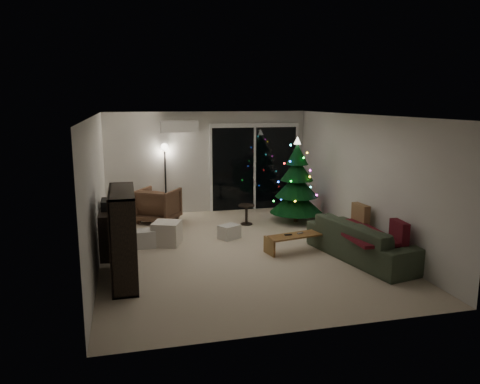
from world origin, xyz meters
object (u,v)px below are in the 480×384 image
object	(u,v)px
bookshelf	(112,237)
media_cabinet	(114,230)
coffee_table	(296,244)
armchair	(158,205)
christmas_tree	(297,180)
sofa	(365,240)

from	to	relation	value
bookshelf	media_cabinet	world-z (taller)	bookshelf
bookshelf	coffee_table	size ratio (longest dim) A/B	1.34
armchair	coffee_table	world-z (taller)	armchair
bookshelf	christmas_tree	world-z (taller)	christmas_tree
armchair	christmas_tree	world-z (taller)	christmas_tree
media_cabinet	armchair	bearing A→B (deg)	67.89
coffee_table	bookshelf	bearing A→B (deg)	179.87
media_cabinet	christmas_tree	size ratio (longest dim) A/B	0.66
sofa	bookshelf	bearing A→B (deg)	78.95
armchair	christmas_tree	distance (m)	3.24
coffee_table	christmas_tree	world-z (taller)	christmas_tree
bookshelf	sofa	world-z (taller)	bookshelf
media_cabinet	sofa	bearing A→B (deg)	-15.91
bookshelf	sofa	xyz separation A→B (m)	(4.30, 0.05, -0.38)
bookshelf	media_cabinet	bearing A→B (deg)	88.00
media_cabinet	armchair	world-z (taller)	media_cabinet
armchair	christmas_tree	bearing A→B (deg)	-161.91
bookshelf	media_cabinet	size ratio (longest dim) A/B	1.10
armchair	sofa	xyz separation A→B (m)	(3.36, -3.47, -0.06)
media_cabinet	coffee_table	world-z (taller)	media_cabinet
media_cabinet	christmas_tree	bearing A→B (deg)	20.31
sofa	christmas_tree	xyz separation A→B (m)	(-0.26, 2.73, 0.64)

